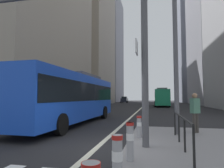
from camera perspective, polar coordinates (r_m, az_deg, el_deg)
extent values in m
plane|color=black|center=(27.00, 7.93, -7.53)|extent=(160.00, 160.00, 0.00)
cube|color=beige|center=(36.97, 9.03, -6.52)|extent=(0.20, 80.00, 0.01)
cube|color=gray|center=(33.76, -22.88, 20.20)|extent=(12.44, 21.33, 30.69)
cube|color=gray|center=(56.10, -7.59, 14.84)|extent=(12.57, 18.52, 39.44)
cube|color=gray|center=(78.64, -1.58, 9.94)|extent=(10.94, 18.02, 41.07)
cube|color=gray|center=(56.80, 27.85, 17.65)|extent=(10.72, 18.67, 44.33)
cube|color=slate|center=(78.48, 23.03, 9.36)|extent=(12.22, 21.39, 38.60)
cube|color=blue|center=(13.04, -11.75, -3.84)|extent=(2.80, 11.34, 2.75)
cube|color=black|center=(13.05, -11.73, -2.33)|extent=(2.83, 11.12, 1.10)
cube|color=#4C4C51|center=(14.67, -8.85, 2.09)|extent=(1.86, 4.11, 0.30)
cylinder|color=black|center=(9.36, -14.68, -11.33)|extent=(0.33, 1.01, 1.00)
cylinder|color=black|center=(10.69, -26.28, -10.11)|extent=(0.33, 1.01, 1.00)
cylinder|color=black|center=(16.06, -2.31, -8.29)|extent=(0.33, 1.01, 1.00)
cylinder|color=black|center=(16.87, -10.26, -8.02)|extent=(0.33, 1.01, 1.00)
cube|color=silver|center=(15.81, -21.80, -6.74)|extent=(1.86, 4.33, 1.10)
cube|color=black|center=(15.91, -21.42, -3.81)|extent=(1.54, 2.35, 0.52)
cylinder|color=black|center=(14.14, -22.21, -9.34)|extent=(0.23, 0.64, 0.64)
cylinder|color=black|center=(15.25, -27.87, -8.76)|extent=(0.23, 0.64, 0.64)
cylinder|color=black|center=(16.61, -16.32, -8.61)|extent=(0.23, 0.64, 0.64)
cylinder|color=black|center=(17.57, -21.56, -8.23)|extent=(0.23, 0.64, 0.64)
cube|color=#198456|center=(38.61, 14.33, -3.78)|extent=(2.64, 10.78, 2.75)
cube|color=black|center=(38.61, 14.32, -3.27)|extent=(2.68, 10.56, 1.10)
cube|color=#4C4C51|center=(37.03, 14.36, -1.42)|extent=(1.80, 3.89, 0.30)
cylinder|color=black|center=(42.05, 12.59, -5.48)|extent=(0.31, 1.00, 1.00)
cylinder|color=black|center=(42.11, 15.87, -5.42)|extent=(0.31, 1.00, 1.00)
cylinder|color=black|center=(35.18, 12.55, -5.81)|extent=(0.31, 1.00, 1.00)
cylinder|color=black|center=(35.25, 16.48, -5.74)|extent=(0.31, 1.00, 1.00)
cube|color=#232838|center=(59.91, 3.64, -4.71)|extent=(1.86, 4.43, 1.10)
cube|color=black|center=(60.05, 3.66, -3.94)|extent=(1.54, 2.40, 0.52)
cylinder|color=black|center=(58.33, 4.35, -5.27)|extent=(0.23, 0.64, 0.64)
cylinder|color=black|center=(58.56, 2.57, -5.27)|extent=(0.23, 0.64, 0.64)
cylinder|color=black|center=(61.30, 4.67, -5.20)|extent=(0.23, 0.64, 0.64)
cylinder|color=black|center=(61.52, 2.98, -5.20)|extent=(0.23, 0.64, 0.64)
cube|color=maroon|center=(61.90, 14.19, -4.57)|extent=(1.98, 4.33, 1.10)
cube|color=black|center=(61.74, 14.18, -3.82)|extent=(1.60, 2.36, 0.52)
cylinder|color=black|center=(63.37, 13.39, -5.06)|extent=(0.25, 0.65, 0.64)
cylinder|color=black|center=(63.35, 15.04, -5.04)|extent=(0.25, 0.65, 0.64)
cylinder|color=black|center=(60.48, 13.32, -5.13)|extent=(0.25, 0.65, 0.64)
cylinder|color=black|center=(60.46, 15.05, -5.10)|extent=(0.25, 0.65, 0.64)
cube|color=silver|center=(63.41, 14.11, -4.56)|extent=(1.90, 4.34, 1.10)
cube|color=black|center=(63.26, 14.11, -3.82)|extent=(1.56, 2.36, 0.52)
cylinder|color=black|center=(64.83, 13.23, -5.04)|extent=(0.24, 0.65, 0.64)
cylinder|color=black|center=(64.94, 14.84, -5.01)|extent=(0.24, 0.65, 0.64)
cylinder|color=black|center=(61.91, 13.37, -5.10)|extent=(0.24, 0.65, 0.64)
cylinder|color=black|center=(62.03, 15.05, -5.06)|extent=(0.24, 0.65, 0.64)
cylinder|color=#515156|center=(6.60, 9.53, 8.58)|extent=(0.22, 0.22, 6.00)
cube|color=white|center=(6.48, 7.20, 10.59)|extent=(0.04, 0.60, 0.44)
cylinder|color=#56565B|center=(9.24, 18.05, 11.47)|extent=(0.20, 0.20, 8.00)
cylinder|color=#B21E19|center=(2.09, -6.20, -22.91)|extent=(0.20, 0.20, 0.08)
cylinder|color=#99999E|center=(3.61, 1.56, -21.93)|extent=(0.18, 0.18, 0.93)
cylinder|color=white|center=(3.57, 1.55, -20.23)|extent=(0.19, 0.19, 0.17)
cylinder|color=#B21E19|center=(3.50, 1.54, -15.30)|extent=(0.20, 0.20, 0.08)
cylinder|color=#99999E|center=(5.13, 5.31, -16.36)|extent=(0.18, 0.18, 0.95)
cylinder|color=white|center=(5.10, 5.30, -15.11)|extent=(0.19, 0.19, 0.17)
cylinder|color=#B21E19|center=(5.05, 5.28, -11.54)|extent=(0.20, 0.20, 0.08)
cylinder|color=#99999E|center=(7.94, 7.96, -12.27)|extent=(0.18, 0.18, 0.84)
cylinder|color=white|center=(7.93, 7.95, -11.55)|extent=(0.19, 0.19, 0.15)
cylinder|color=#B21E19|center=(7.90, 7.93, -9.54)|extent=(0.20, 0.20, 0.08)
cylinder|color=black|center=(4.94, 22.84, -16.54)|extent=(0.06, 0.06, 0.95)
cylinder|color=black|center=(6.21, 20.50, -13.92)|extent=(0.06, 0.06, 0.95)
cylinder|color=black|center=(7.49, 18.99, -12.18)|extent=(0.06, 0.06, 0.95)
cylinder|color=black|center=(8.78, 17.93, -10.95)|extent=(0.06, 0.06, 0.95)
cylinder|color=black|center=(6.79, 19.58, -9.01)|extent=(0.06, 3.93, 0.06)
cylinder|color=#423D38|center=(9.70, 23.55, -10.37)|extent=(0.15, 0.15, 0.87)
cylinder|color=#423D38|center=(9.59, 22.87, -10.47)|extent=(0.15, 0.15, 0.87)
cube|color=#4C7F66|center=(9.58, 23.09, -5.87)|extent=(0.45, 0.41, 0.67)
sphere|color=#9E7556|center=(9.57, 23.02, -3.16)|extent=(0.24, 0.24, 0.24)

